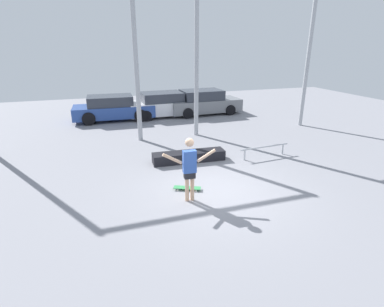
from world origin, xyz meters
name	(u,v)px	position (x,y,z in m)	size (l,w,h in m)	color
ground_plane	(216,191)	(0.00, 0.00, 0.00)	(36.00, 36.00, 0.00)	gray
skateboarder	(190,166)	(-0.90, -0.28, 1.03)	(1.44, 0.23, 1.79)	#DBAD89
skateboard	(187,188)	(-0.78, 0.35, 0.06)	(0.81, 0.52, 0.08)	#338C4C
grind_box	(189,156)	(-0.04, 2.53, 0.18)	(2.65, 0.58, 0.36)	black
grind_rail	(264,149)	(2.81, 2.06, 0.34)	(2.10, 0.22, 0.43)	#B7BABF
canopy_support_left	(57,49)	(-4.23, 5.69, 3.89)	(6.03, 0.20, 6.38)	#A5A8AD
canopy_support_right	(257,48)	(4.23, 5.69, 3.89)	(6.03, 0.20, 6.38)	#A5A8AD
parked_car_blue	(113,108)	(-2.16, 9.92, 0.67)	(4.44, 2.02, 1.38)	#284793
parked_car_white	(164,105)	(0.78, 10.01, 0.68)	(4.34, 2.12, 1.41)	white
parked_car_grey	(203,102)	(3.22, 9.88, 0.70)	(4.41, 2.09, 1.46)	slate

